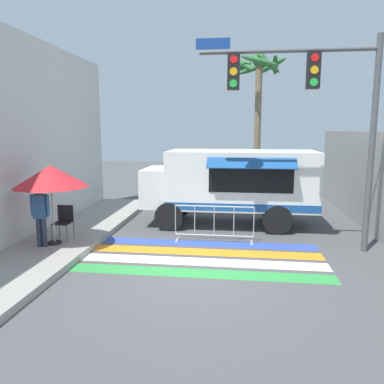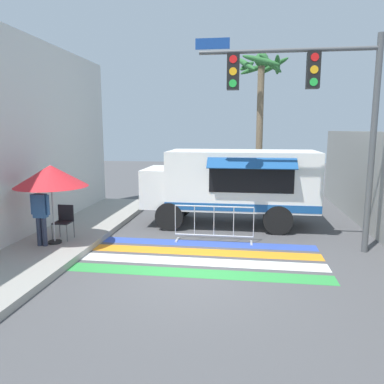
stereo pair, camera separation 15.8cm
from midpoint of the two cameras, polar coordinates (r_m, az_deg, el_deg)
ground_plane at (r=8.69m, az=0.45°, el=-12.52°), size 60.00×60.00×0.00m
crosswalk_painted at (r=9.84m, az=1.43°, el=-9.81°), size 6.40×2.84×0.01m
food_truck at (r=12.81m, az=5.95°, el=1.64°), size 5.77×2.67×2.56m
traffic_signal_pole at (r=10.43m, az=18.30°, el=13.54°), size 4.69×0.29×5.61m
patio_umbrella at (r=10.65m, az=-20.31°, el=2.28°), size 1.94×1.94×2.15m
folding_chair at (r=11.26m, az=-18.51°, el=-3.86°), size 0.46×0.46×0.96m
vendor_person at (r=10.67m, az=-21.70°, el=-2.77°), size 0.53×0.22×1.66m
barricade_front at (r=10.96m, az=3.77°, el=-4.87°), size 2.31×0.44×1.08m
palm_tree at (r=17.30m, az=10.69°, el=14.82°), size 2.44×2.41×6.55m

